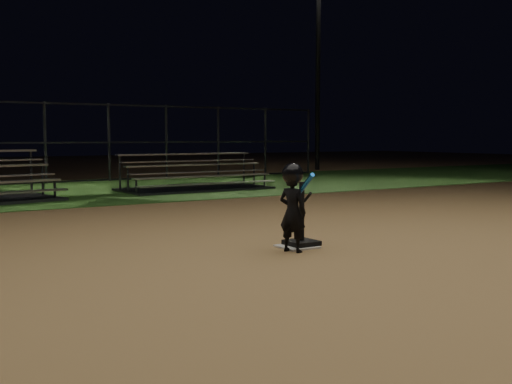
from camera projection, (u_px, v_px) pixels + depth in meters
name	position (u px, v px, depth m)	size (l,w,h in m)	color
ground	(297.00, 247.00, 8.11)	(80.00, 80.00, 0.00)	#A57D4A
grass_strip	(75.00, 191.00, 16.52)	(60.00, 8.00, 0.01)	#254E19
home_plate	(297.00, 247.00, 8.11)	(0.45, 0.45, 0.02)	beige
batting_tee	(302.00, 233.00, 8.15)	(0.38, 0.38, 0.83)	black
child_batter	(293.00, 205.00, 7.75)	(0.42, 0.62, 1.11)	black
bleacher_right	(195.00, 182.00, 16.84)	(4.01, 2.00, 0.97)	#B4B4B9
backstop_fence	(45.00, 143.00, 18.94)	(20.08, 0.08, 2.50)	#38383D
light_pole_right	(319.00, 54.00, 26.63)	(0.90, 0.53, 8.30)	#2D2D30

